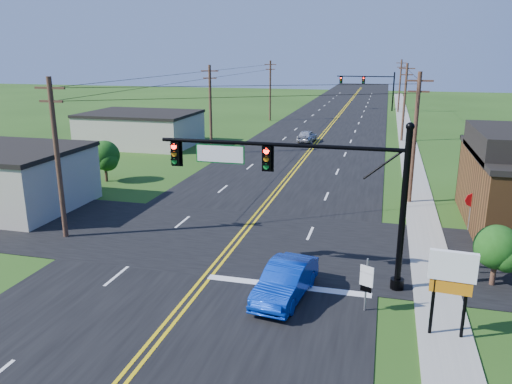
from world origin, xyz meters
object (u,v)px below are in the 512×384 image
(blue_car, at_px, (286,282))
(stop_sign, at_px, (471,204))
(signal_mast_main, at_px, (301,180))
(signal_mast_far, at_px, (369,85))
(route_sign, at_px, (366,281))

(blue_car, height_order, stop_sign, stop_sign)
(signal_mast_main, relative_size, stop_sign, 4.89)
(signal_mast_far, height_order, stop_sign, signal_mast_far)
(signal_mast_far, bearing_deg, route_sign, -87.64)
(signal_mast_main, bearing_deg, route_sign, -37.02)
(blue_car, relative_size, route_sign, 2.00)
(blue_car, relative_size, stop_sign, 2.02)
(signal_mast_main, xyz_separation_m, blue_car, (-0.20, -2.07, -3.98))
(signal_mast_main, xyz_separation_m, route_sign, (3.16, -2.38, -3.39))
(route_sign, relative_size, stop_sign, 1.01)
(route_sign, bearing_deg, stop_sign, 88.59)
(signal_mast_main, relative_size, blue_car, 2.42)
(route_sign, bearing_deg, signal_mast_main, 167.49)
(signal_mast_main, relative_size, route_sign, 4.85)
(signal_mast_main, distance_m, blue_car, 4.49)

